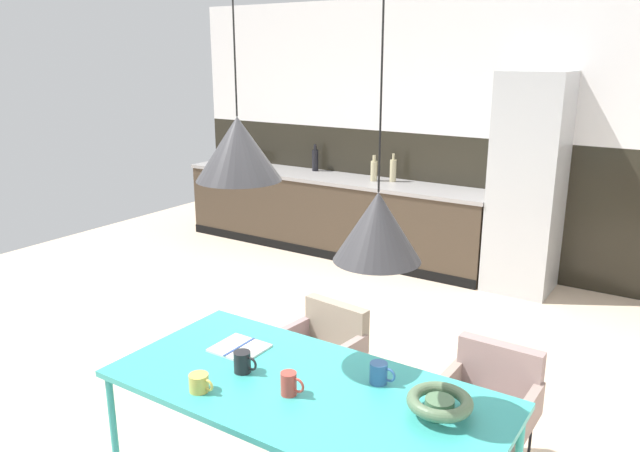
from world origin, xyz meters
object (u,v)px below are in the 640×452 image
(dining_table, at_px, (305,394))
(armchair_by_stool, at_px, (324,345))
(pendant_lamp_over_table_far, at_px, (378,226))
(open_book, at_px, (240,348))
(mug_short_terracotta, at_px, (199,383))
(bottle_oil_tall, at_px, (315,160))
(pendant_lamp_over_table_near, at_px, (238,149))
(mug_glass_clear, at_px, (379,373))
(cooking_pot, at_px, (243,159))
(refrigerator_column, at_px, (528,184))
(mug_dark_espresso, at_px, (243,362))
(bottle_wine_green, at_px, (393,170))
(mug_wide_latte, at_px, (289,384))
(bottle_vinegar_dark, at_px, (374,170))
(fruit_bowl, at_px, (440,403))
(armchair_head_of_table, at_px, (490,396))

(dining_table, relative_size, armchair_by_stool, 2.58)
(dining_table, relative_size, pendant_lamp_over_table_far, 1.41)
(dining_table, relative_size, open_book, 7.34)
(mug_short_terracotta, distance_m, bottle_oil_tall, 4.82)
(pendant_lamp_over_table_near, bearing_deg, mug_short_terracotta, -90.87)
(open_book, bearing_deg, mug_glass_clear, 7.08)
(pendant_lamp_over_table_near, bearing_deg, mug_glass_clear, 16.53)
(cooking_pot, relative_size, pendant_lamp_over_table_far, 0.18)
(open_book, relative_size, mug_glass_clear, 1.95)
(refrigerator_column, relative_size, open_book, 8.28)
(bottle_oil_tall, bearing_deg, mug_dark_espresso, -60.62)
(refrigerator_column, xyz_separation_m, bottle_wine_green, (-1.48, 0.13, -0.03))
(open_book, bearing_deg, bottle_oil_tall, 118.54)
(dining_table, xyz_separation_m, bottle_oil_tall, (-2.59, 3.98, 0.31))
(mug_wide_latte, height_order, bottle_vinegar_dark, bottle_vinegar_dark)
(bottle_vinegar_dark, bearing_deg, refrigerator_column, -1.48)
(mug_glass_clear, bearing_deg, bottle_vinegar_dark, 118.82)
(fruit_bowl, relative_size, bottle_vinegar_dark, 0.98)
(mug_glass_clear, distance_m, mug_short_terracotta, 0.83)
(mug_glass_clear, bearing_deg, fruit_bowl, -15.75)
(armchair_head_of_table, distance_m, armchair_by_stool, 1.07)
(mug_wide_latte, bearing_deg, open_book, 155.79)
(open_book, xyz_separation_m, bottle_wine_green, (-1.03, 3.79, 0.25))
(armchair_by_stool, bearing_deg, pendant_lamp_over_table_near, 101.78)
(armchair_head_of_table, bearing_deg, armchair_by_stool, -0.92)
(bottle_wine_green, relative_size, pendant_lamp_over_table_far, 0.23)
(mug_wide_latte, bearing_deg, mug_short_terracotta, -150.96)
(mug_short_terracotta, bearing_deg, armchair_by_stool, 93.96)
(mug_wide_latte, xyz_separation_m, pendant_lamp_over_table_far, (0.39, 0.07, 0.78))
(pendant_lamp_over_table_near, bearing_deg, cooking_pot, 130.20)
(bottle_oil_tall, distance_m, bottle_vinegar_dark, 0.89)
(mug_short_terracotta, relative_size, pendant_lamp_over_table_far, 0.10)
(armchair_head_of_table, distance_m, open_book, 1.35)
(fruit_bowl, xyz_separation_m, bottle_wine_green, (-2.13, 3.79, 0.20))
(dining_table, distance_m, pendant_lamp_over_table_near, 1.17)
(armchair_head_of_table, relative_size, cooking_pot, 3.19)
(cooking_pot, height_order, bottle_oil_tall, bottle_oil_tall)
(mug_short_terracotta, relative_size, pendant_lamp_over_table_near, 0.12)
(dining_table, distance_m, mug_glass_clear, 0.36)
(fruit_bowl, xyz_separation_m, cooking_pot, (-4.21, 3.72, 0.14))
(cooking_pot, relative_size, pendant_lamp_over_table_near, 0.21)
(fruit_bowl, bearing_deg, armchair_head_of_table, 89.60)
(open_book, bearing_deg, dining_table, -13.57)
(bottle_vinegar_dark, relative_size, pendant_lamp_over_table_far, 0.22)
(open_book, xyz_separation_m, mug_wide_latte, (0.48, -0.21, 0.05))
(armchair_head_of_table, relative_size, pendant_lamp_over_table_near, 0.68)
(dining_table, relative_size, mug_short_terracotta, 14.20)
(open_book, distance_m, bottle_vinegar_dark, 3.91)
(armchair_head_of_table, height_order, fruit_bowl, fruit_bowl)
(armchair_by_stool, height_order, mug_dark_espresso, mug_dark_espresso)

